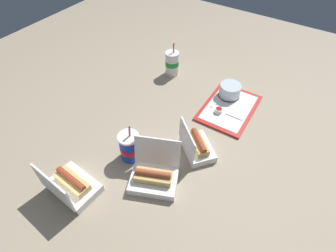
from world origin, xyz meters
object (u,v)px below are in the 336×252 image
object	(u,v)px
ketchup_cup	(219,110)
soda_cup_left	(172,63)
cake_container	(230,91)
clamshell_hotdog_corner	(197,145)
clamshell_hotdog_back	(154,176)
soda_cup_right	(130,147)
plastic_fork	(217,102)
food_tray	(229,108)
clamshell_hotdog_left	(71,185)

from	to	relation	value
ketchup_cup	soda_cup_left	size ratio (longest dim) A/B	0.19
cake_container	clamshell_hotdog_corner	distance (m)	0.45
cake_container	ketchup_cup	bearing A→B (deg)	-176.59
clamshell_hotdog_back	soda_cup_right	size ratio (longest dim) A/B	1.23
cake_container	clamshell_hotdog_back	size ratio (longest dim) A/B	0.48
ketchup_cup	plastic_fork	distance (m)	0.08
food_tray	clamshell_hotdog_corner	world-z (taller)	clamshell_hotdog_corner
food_tray	plastic_fork	distance (m)	0.07
cake_container	clamshell_hotdog_left	world-z (taller)	clamshell_hotdog_left
food_tray	ketchup_cup	size ratio (longest dim) A/B	9.41
ketchup_cup	clamshell_hotdog_corner	bearing A→B (deg)	-175.23
plastic_fork	soda_cup_left	distance (m)	0.39
soda_cup_right	clamshell_hotdog_back	bearing A→B (deg)	-106.87
plastic_fork	soda_cup_right	xyz separation A→B (m)	(-0.55, 0.17, 0.06)
food_tray	clamshell_hotdog_corner	bearing A→B (deg)	178.64
food_tray	ketchup_cup	bearing A→B (deg)	154.65
cake_container	plastic_fork	world-z (taller)	cake_container
plastic_fork	soda_cup_right	world-z (taller)	soda_cup_right
cake_container	food_tray	bearing A→B (deg)	-154.62
soda_cup_right	plastic_fork	bearing A→B (deg)	-17.52
clamshell_hotdog_left	soda_cup_left	world-z (taller)	soda_cup_left
clamshell_hotdog_left	cake_container	bearing A→B (deg)	-18.02
cake_container	clamshell_hotdog_back	world-z (taller)	clamshell_hotdog_back
ketchup_cup	clamshell_hotdog_corner	size ratio (longest dim) A/B	0.18
food_tray	cake_container	world-z (taller)	cake_container
soda_cup_left	cake_container	bearing A→B (deg)	-92.28
soda_cup_left	clamshell_hotdog_back	bearing A→B (deg)	-152.88
clamshell_hotdog_corner	soda_cup_right	bearing A→B (deg)	129.30
ketchup_cup	food_tray	bearing A→B (deg)	-25.35
cake_container	ketchup_cup	world-z (taller)	cake_container
clamshell_hotdog_corner	soda_cup_right	world-z (taller)	soda_cup_right
cake_container	clamshell_hotdog_corner	bearing A→B (deg)	-175.71
plastic_fork	clamshell_hotdog_left	distance (m)	0.87
soda_cup_left	soda_cup_right	distance (m)	0.69
clamshell_hotdog_back	soda_cup_left	world-z (taller)	soda_cup_left
food_tray	clamshell_hotdog_corner	size ratio (longest dim) A/B	1.70
ketchup_cup	clamshell_hotdog_left	size ratio (longest dim) A/B	0.18
food_tray	soda_cup_left	distance (m)	0.46
clamshell_hotdog_left	soda_cup_right	distance (m)	0.29
ketchup_cup	clamshell_hotdog_back	xyz separation A→B (m)	(-0.54, 0.05, 0.01)
cake_container	soda_cup_right	distance (m)	0.67
plastic_fork	soda_cup_left	xyz separation A→B (m)	(0.11, 0.37, 0.06)
cake_container	clamshell_hotdog_back	xyz separation A→B (m)	(-0.69, 0.04, -0.01)
ketchup_cup	plastic_fork	bearing A→B (deg)	31.66
clamshell_hotdog_corner	cake_container	bearing A→B (deg)	4.29
ketchup_cup	clamshell_hotdog_corner	xyz separation A→B (m)	(-0.29, -0.02, 0.01)
plastic_fork	cake_container	bearing A→B (deg)	-10.07
clamshell_hotdog_left	soda_cup_left	size ratio (longest dim) A/B	1.02
clamshell_hotdog_back	clamshell_hotdog_left	distance (m)	0.34
clamshell_hotdog_corner	clamshell_hotdog_left	bearing A→B (deg)	144.79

